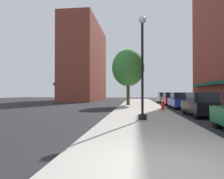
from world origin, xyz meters
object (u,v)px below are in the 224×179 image
object	(u,v)px
lamppost	(142,65)
car_red	(170,99)
parking_meter_near	(161,99)
car_blue	(180,101)
fire_hydrant	(163,105)
car_silver	(164,98)
tree_near	(128,68)
car_black	(201,105)

from	to	relation	value
lamppost	car_red	size ratio (longest dim) A/B	1.37
parking_meter_near	car_blue	size ratio (longest dim) A/B	0.30
fire_hydrant	car_red	xyz separation A→B (m)	(2.18, 9.21, 0.29)
parking_meter_near	car_silver	distance (m)	12.89
fire_hydrant	parking_meter_near	world-z (taller)	parking_meter_near
parking_meter_near	car_silver	xyz separation A→B (m)	(1.95, 12.74, -0.14)
fire_hydrant	parking_meter_near	xyz separation A→B (m)	(0.23, 2.71, 0.43)
tree_near	car_black	xyz separation A→B (m)	(5.45, -10.22, -3.88)
lamppost	parking_meter_near	xyz separation A→B (m)	(2.19, 9.18, -2.25)
car_red	parking_meter_near	bearing A→B (deg)	-106.67
tree_near	car_black	size ratio (longest dim) A/B	1.60
fire_hydrant	car_silver	world-z (taller)	car_silver
parking_meter_near	car_black	bearing A→B (deg)	-72.16
fire_hydrant	lamppost	bearing A→B (deg)	-106.84
car_silver	tree_near	bearing A→B (deg)	-123.81
lamppost	car_silver	bearing A→B (deg)	79.31
car_blue	car_red	size ratio (longest dim) A/B	1.00
car_blue	car_silver	xyz separation A→B (m)	(0.00, 11.91, 0.00)
lamppost	parking_meter_near	size ratio (longest dim) A/B	4.50
fire_hydrant	car_red	bearing A→B (deg)	76.68
parking_meter_near	lamppost	bearing A→B (deg)	-103.41
fire_hydrant	car_blue	distance (m)	4.17
tree_near	car_blue	bearing A→B (deg)	-31.47
fire_hydrant	car_silver	bearing A→B (deg)	81.97
tree_near	car_black	bearing A→B (deg)	-61.92
car_blue	lamppost	bearing A→B (deg)	-113.90
fire_hydrant	car_silver	xyz separation A→B (m)	(2.18, 15.45, 0.29)
lamppost	tree_near	bearing A→B (deg)	95.62
car_black	car_red	xyz separation A→B (m)	(0.00, 12.56, 0.00)
lamppost	car_red	world-z (taller)	lamppost
fire_hydrant	car_red	size ratio (longest dim) A/B	0.18
lamppost	car_black	size ratio (longest dim) A/B	1.37
car_silver	fire_hydrant	bearing A→B (deg)	-99.38
lamppost	tree_near	xyz separation A→B (m)	(-1.31, 13.35, 1.49)
parking_meter_near	car_blue	xyz separation A→B (m)	(1.95, 0.83, -0.14)
car_red	car_silver	xyz separation A→B (m)	(0.00, 6.24, 0.00)
tree_near	car_blue	distance (m)	7.48
lamppost	tree_near	world-z (taller)	tree_near
tree_near	lamppost	bearing A→B (deg)	-84.38
lamppost	fire_hydrant	distance (m)	7.27
car_black	car_silver	world-z (taller)	same
car_black	car_silver	xyz separation A→B (m)	(0.00, 18.80, 0.00)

